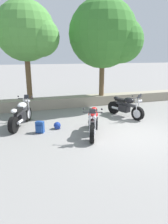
{
  "coord_description": "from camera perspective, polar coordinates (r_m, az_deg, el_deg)",
  "views": [
    {
      "loc": [
        -3.76,
        -6.23,
        2.84
      ],
      "look_at": [
        -1.38,
        1.2,
        0.65
      ],
      "focal_mm": 32.73,
      "sensor_mm": 36.0,
      "label": 1
    }
  ],
  "objects": [
    {
      "name": "stone_wall",
      "position": [
        11.93,
        1.01,
        3.27
      ],
      "size": [
        36.0,
        0.8,
        0.55
      ],
      "primitive_type": "cube",
      "color": "gray",
      "rests_on": "ground"
    },
    {
      "name": "motorcycle_black_far_right",
      "position": [
        9.78,
        11.55,
        1.42
      ],
      "size": [
        1.02,
        1.97,
        1.18
      ],
      "color": "black",
      "rests_on": "ground"
    },
    {
      "name": "motorcycle_red_centre",
      "position": [
        7.43,
        2.58,
        -2.82
      ],
      "size": [
        1.05,
        1.96,
        1.18
      ],
      "color": "black",
      "rests_on": "ground"
    },
    {
      "name": "leafy_tree_mid_left",
      "position": [
        11.27,
        -15.27,
        20.59
      ],
      "size": [
        3.12,
        2.97,
        4.92
      ],
      "color": "brown",
      "rests_on": "stone_wall"
    },
    {
      "name": "rider_helmet",
      "position": [
        8.17,
        -7.48,
        -3.77
      ],
      "size": [
        0.28,
        0.28,
        0.28
      ],
      "color": "navy",
      "rests_on": "ground"
    },
    {
      "name": "leafy_tree_mid_right",
      "position": [
        11.81,
        6.32,
        20.53
      ],
      "size": [
        3.86,
        3.68,
        5.23
      ],
      "color": "brown",
      "rests_on": "stone_wall"
    },
    {
      "name": "rider_backpack",
      "position": [
        7.86,
        -12.24,
        -3.99
      ],
      "size": [
        0.35,
        0.34,
        0.47
      ],
      "color": "navy",
      "rests_on": "ground"
    },
    {
      "name": "motorcycle_white_near_left",
      "position": [
        8.7,
        -17.18,
        -0.74
      ],
      "size": [
        1.06,
        1.95,
        1.18
      ],
      "color": "black",
      "rests_on": "ground"
    },
    {
      "name": "ground_plane",
      "position": [
        7.81,
        12.46,
        -6.03
      ],
      "size": [
        120.0,
        120.0,
        0.0
      ],
      "primitive_type": "plane",
      "color": "gray"
    }
  ]
}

